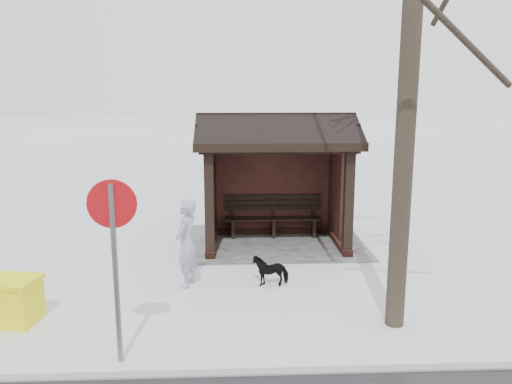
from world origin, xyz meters
TOP-DOWN VIEW (x-y plane):
  - ground at (0.00, 0.00)m, footprint 120.00×120.00m
  - kerb at (0.00, 5.50)m, footprint 120.00×0.15m
  - trampled_patch at (0.00, -0.20)m, footprint 4.20×3.20m
  - bus_shelter at (0.00, -0.16)m, footprint 3.60×2.40m
  - pedestrian at (1.85, 2.46)m, footprint 0.55×0.69m
  - dog at (0.30, 2.47)m, footprint 0.66×0.31m
  - grit_bin at (4.52, 3.85)m, footprint 1.03×0.79m
  - road_sign at (2.52, 5.09)m, footprint 0.63×0.10m

SIDE VIEW (x-z plane):
  - ground at x=0.00m, z-range 0.00..0.00m
  - trampled_patch at x=0.00m, z-range 0.00..0.02m
  - kerb at x=0.00m, z-range -0.02..0.04m
  - dog at x=0.30m, z-range 0.00..0.55m
  - grit_bin at x=4.52m, z-range 0.00..0.73m
  - pedestrian at x=1.85m, z-range 0.00..1.64m
  - road_sign at x=2.52m, z-range 0.53..3.01m
  - bus_shelter at x=0.00m, z-range 0.62..3.71m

